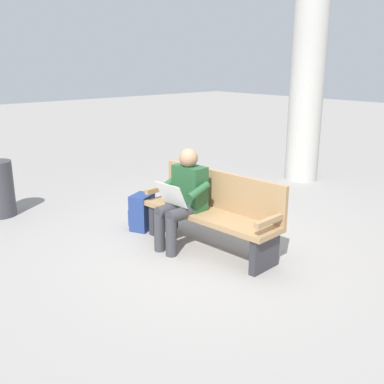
{
  "coord_description": "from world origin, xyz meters",
  "views": [
    {
      "loc": [
        -3.55,
        3.45,
        2.15
      ],
      "look_at": [
        0.13,
        0.15,
        0.7
      ],
      "focal_mm": 42.18,
      "sensor_mm": 36.0,
      "label": 1
    }
  ],
  "objects_px": {
    "support_pillar": "(308,74)",
    "person_seated": "(183,196)",
    "backpack": "(142,212)",
    "bench_near": "(213,210)"
  },
  "relations": [
    {
      "from": "person_seated",
      "to": "backpack",
      "type": "relative_size",
      "value": 2.48
    },
    {
      "from": "person_seated",
      "to": "support_pillar",
      "type": "relative_size",
      "value": 0.31
    },
    {
      "from": "support_pillar",
      "to": "backpack",
      "type": "bearing_deg",
      "value": 92.32
    },
    {
      "from": "person_seated",
      "to": "support_pillar",
      "type": "xyz_separation_m",
      "value": [
        0.94,
        -3.73,
        1.29
      ]
    },
    {
      "from": "bench_near",
      "to": "person_seated",
      "type": "relative_size",
      "value": 1.55
    },
    {
      "from": "bench_near",
      "to": "support_pillar",
      "type": "distance_m",
      "value": 3.96
    },
    {
      "from": "bench_near",
      "to": "person_seated",
      "type": "xyz_separation_m",
      "value": [
        0.26,
        0.25,
        0.17
      ]
    },
    {
      "from": "backpack",
      "to": "person_seated",
      "type": "bearing_deg",
      "value": -177.4
    },
    {
      "from": "bench_near",
      "to": "support_pillar",
      "type": "height_order",
      "value": "support_pillar"
    },
    {
      "from": "support_pillar",
      "to": "person_seated",
      "type": "bearing_deg",
      "value": 104.2
    }
  ]
}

